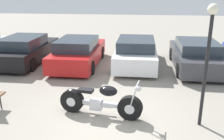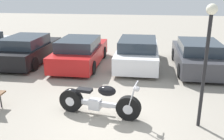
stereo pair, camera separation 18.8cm
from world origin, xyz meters
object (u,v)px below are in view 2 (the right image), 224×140
(motorcycle, at_px, (98,101))
(lamp_post, at_px, (207,47))
(parked_car_black, at_px, (28,50))
(parked_car_white, at_px, (138,53))
(parked_car_dark_grey, at_px, (198,56))
(parked_car_red, at_px, (80,52))

(motorcycle, relative_size, lamp_post, 0.77)
(motorcycle, distance_m, parked_car_black, 6.75)
(motorcycle, relative_size, parked_car_white, 0.55)
(motorcycle, bearing_deg, parked_car_dark_grey, 53.94)
(parked_car_black, xyz_separation_m, lamp_post, (7.31, -5.20, 1.54))
(parked_car_white, distance_m, parked_car_dark_grey, 2.72)
(parked_car_red, height_order, parked_car_dark_grey, same)
(parked_car_black, height_order, parked_car_red, same)
(parked_car_red, distance_m, parked_car_dark_grey, 5.43)
(parked_car_black, height_order, parked_car_white, same)
(parked_car_black, relative_size, parked_car_dark_grey, 1.00)
(motorcycle, distance_m, parked_car_white, 5.25)
(motorcycle, distance_m, parked_car_dark_grey, 6.12)
(parked_car_red, relative_size, parked_car_white, 1.00)
(parked_car_dark_grey, height_order, lamp_post, lamp_post)
(parked_car_red, height_order, lamp_post, lamp_post)
(parked_car_white, distance_m, lamp_post, 5.91)
(parked_car_dark_grey, bearing_deg, lamp_post, -99.14)
(parked_car_red, xyz_separation_m, parked_car_white, (2.71, 0.33, 0.00))
(motorcycle, bearing_deg, parked_car_red, 110.68)
(parked_car_black, distance_m, parked_car_white, 5.43)
(lamp_post, bearing_deg, parked_car_white, 109.29)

